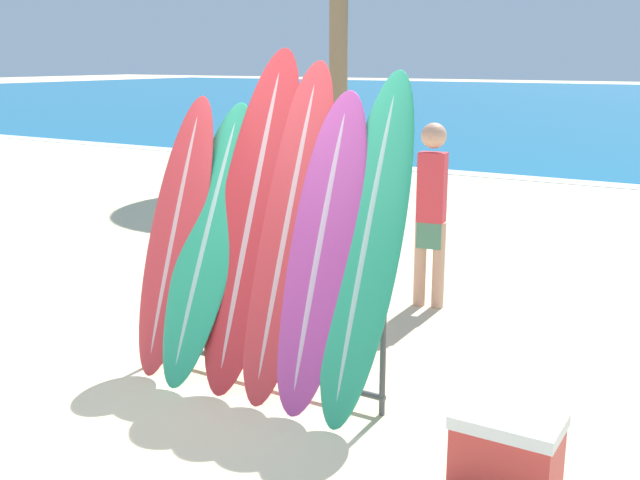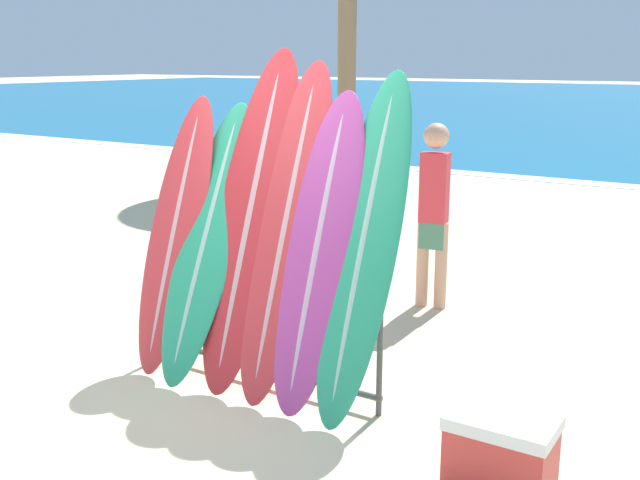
# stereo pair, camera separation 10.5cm
# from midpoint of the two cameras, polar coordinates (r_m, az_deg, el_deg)

# --- Properties ---
(ground_plane) EXTENTS (160.00, 160.00, 0.00)m
(ground_plane) POSITION_cam_midpoint_polar(r_m,az_deg,el_deg) (5.30, -11.38, -12.38)
(ground_plane) COLOR beige
(surfboard_rack) EXTENTS (1.95, 0.04, 0.89)m
(surfboard_rack) POSITION_cam_midpoint_polar(r_m,az_deg,el_deg) (5.38, -4.96, -6.19)
(surfboard_rack) COLOR #47474C
(surfboard_rack) RESTS_ON ground_plane
(surfboard_slot_0) EXTENTS (0.50, 0.81, 2.04)m
(surfboard_slot_0) POSITION_cam_midpoint_polar(r_m,az_deg,el_deg) (5.74, -11.45, 0.46)
(surfboard_slot_0) COLOR red
(surfboard_slot_0) RESTS_ON ground_plane
(surfboard_slot_1) EXTENTS (0.53, 0.98, 2.00)m
(surfboard_slot_1) POSITION_cam_midpoint_polar(r_m,az_deg,el_deg) (5.54, -9.08, -0.11)
(surfboard_slot_1) COLOR #289E70
(surfboard_slot_1) RESTS_ON ground_plane
(surfboard_slot_2) EXTENTS (0.59, 0.96, 2.39)m
(surfboard_slot_2) POSITION_cam_midpoint_polar(r_m,az_deg,el_deg) (5.35, -5.78, 1.63)
(surfboard_slot_2) COLOR red
(surfboard_slot_2) RESTS_ON ground_plane
(surfboard_slot_3) EXTENTS (0.52, 0.93, 2.30)m
(surfboard_slot_3) POSITION_cam_midpoint_polar(r_m,az_deg,el_deg) (5.16, -3.03, 0.75)
(surfboard_slot_3) COLOR red
(surfboard_slot_3) RESTS_ON ground_plane
(surfboard_slot_4) EXTENTS (0.54, 0.85, 2.11)m
(surfboard_slot_4) POSITION_cam_midpoint_polar(r_m,az_deg,el_deg) (4.99, -0.51, -0.83)
(surfboard_slot_4) COLOR #B23D8E
(surfboard_slot_4) RESTS_ON ground_plane
(surfboard_slot_5) EXTENTS (0.48, 0.95, 2.25)m
(surfboard_slot_5) POSITION_cam_midpoint_polar(r_m,az_deg,el_deg) (4.85, 2.99, -0.45)
(surfboard_slot_5) COLOR #289E70
(surfboard_slot_5) RESTS_ON ground_plane
(person_mid_beach) EXTENTS (0.29, 0.23, 1.74)m
(person_mid_beach) POSITION_cam_midpoint_polar(r_m,az_deg,el_deg) (7.01, 8.05, 2.39)
(person_mid_beach) COLOR tan
(person_mid_beach) RESTS_ON ground_plane
(cooler_box) EXTENTS (0.57, 0.39, 0.42)m
(cooler_box) POSITION_cam_midpoint_polar(r_m,az_deg,el_deg) (4.39, 13.36, -15.23)
(cooler_box) COLOR red
(cooler_box) RESTS_ON ground_plane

